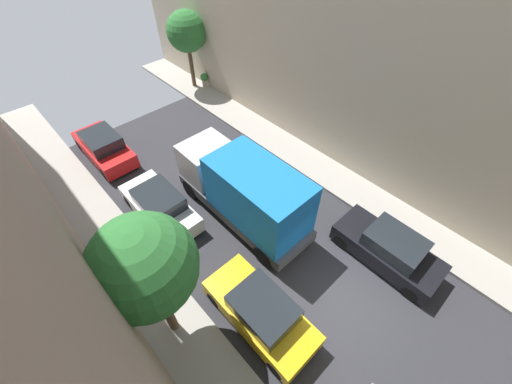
{
  "coord_description": "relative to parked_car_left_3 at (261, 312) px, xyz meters",
  "views": [
    {
      "loc": [
        -5.7,
        -1.42,
        11.21
      ],
      "look_at": [
        1.12,
        5.86,
        0.5
      ],
      "focal_mm": 21.87,
      "sensor_mm": 36.0,
      "label": 1
    }
  ],
  "objects": [
    {
      "name": "parked_car_right_2",
      "position": [
        5.4,
        -1.63,
        0.0
      ],
      "size": [
        1.78,
        4.2,
        1.57
      ],
      "color": "black",
      "rests_on": "ground"
    },
    {
      "name": "ground",
      "position": [
        2.7,
        -1.54,
        -0.72
      ],
      "size": [
        32.0,
        32.0,
        0.0
      ],
      "primitive_type": "plane",
      "color": "#2D2D33"
    },
    {
      "name": "sidewalk_right",
      "position": [
        7.7,
        -1.54,
        -0.64
      ],
      "size": [
        2.0,
        44.0,
        0.15
      ],
      "primitive_type": "cube",
      "color": "#A8A399",
      "rests_on": "ground"
    },
    {
      "name": "potted_plant_2",
      "position": [
        8.47,
        14.6,
        -0.05
      ],
      "size": [
        0.52,
        0.52,
        0.89
      ],
      "color": "#B2A899",
      "rests_on": "sidewalk_right"
    },
    {
      "name": "parked_car_left_3",
      "position": [
        0.0,
        0.0,
        0.0
      ],
      "size": [
        1.78,
        4.2,
        1.57
      ],
      "color": "gold",
      "rests_on": "ground"
    },
    {
      "name": "street_tree_1",
      "position": [
        7.95,
        15.15,
        3.03
      ],
      "size": [
        2.5,
        2.5,
        4.88
      ],
      "color": "brown",
      "rests_on": "sidewalk_right"
    },
    {
      "name": "potted_plant_0",
      "position": [
        -2.88,
        6.43,
        -0.03
      ],
      "size": [
        0.55,
        0.55,
        0.92
      ],
      "color": "slate",
      "rests_on": "sidewalk_left"
    },
    {
      "name": "street_tree_2",
      "position": [
        -2.36,
        1.85,
        3.49
      ],
      "size": [
        2.81,
        2.81,
        5.49
      ],
      "color": "brown",
      "rests_on": "sidewalk_left"
    },
    {
      "name": "parked_car_left_5",
      "position": [
        0.0,
        12.09,
        0.0
      ],
      "size": [
        1.78,
        4.2,
        1.57
      ],
      "color": "red",
      "rests_on": "ground"
    },
    {
      "name": "parked_car_left_4",
      "position": [
        0.0,
        6.46,
        0.0
      ],
      "size": [
        1.78,
        4.2,
        1.57
      ],
      "color": "white",
      "rests_on": "ground"
    },
    {
      "name": "delivery_truck",
      "position": [
        2.7,
        3.81,
        1.07
      ],
      "size": [
        2.26,
        6.6,
        3.38
      ],
      "color": "#4C4C51",
      "rests_on": "ground"
    }
  ]
}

